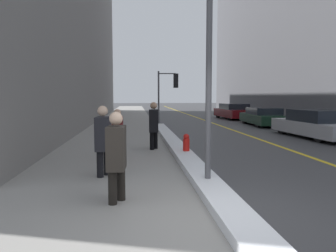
# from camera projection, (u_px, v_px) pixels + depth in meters

# --- Properties ---
(ground_plane) EXTENTS (160.00, 160.00, 0.00)m
(ground_plane) POSITION_uv_depth(u_px,v_px,m) (222.00, 221.00, 4.83)
(ground_plane) COLOR #38383A
(sidewalk_slab) EXTENTS (4.00, 80.00, 0.01)m
(sidewalk_slab) POSITION_uv_depth(u_px,v_px,m) (123.00, 127.00, 19.49)
(sidewalk_slab) COLOR gray
(sidewalk_slab) RESTS_ON ground
(road_centre_stripe) EXTENTS (0.16, 80.00, 0.00)m
(road_centre_stripe) POSITION_uv_depth(u_px,v_px,m) (221.00, 126.00, 20.10)
(road_centre_stripe) COLOR gold
(road_centre_stripe) RESTS_ON ground
(snow_bank_curb) EXTENTS (0.57, 16.56, 0.18)m
(snow_bank_curb) POSITION_uv_depth(u_px,v_px,m) (176.00, 146.00, 11.58)
(snow_bank_curb) COLOR white
(snow_bank_curb) RESTS_ON ground
(lamp_post) EXTENTS (0.28, 0.28, 5.51)m
(lamp_post) POSITION_uv_depth(u_px,v_px,m) (209.00, 23.00, 6.36)
(lamp_post) COLOR #515156
(lamp_post) RESTS_ON ground
(traffic_light_near) EXTENTS (1.31, 0.32, 3.41)m
(traffic_light_near) POSITION_uv_depth(u_px,v_px,m) (170.00, 86.00, 20.83)
(traffic_light_near) COLOR #515156
(traffic_light_near) RESTS_ON ground
(pedestrian_trailing) EXTENTS (0.33, 0.53, 1.58)m
(pedestrian_trailing) POSITION_uv_depth(u_px,v_px,m) (116.00, 153.00, 5.58)
(pedestrian_trailing) COLOR black
(pedestrian_trailing) RESTS_ON ground
(pedestrian_nearside) EXTENTS (0.34, 0.75, 1.63)m
(pedestrian_nearside) POSITION_uv_depth(u_px,v_px,m) (103.00, 138.00, 7.44)
(pedestrian_nearside) COLOR black
(pedestrian_nearside) RESTS_ON ground
(pedestrian_with_shoulder_bag) EXTENTS (0.31, 0.69, 1.46)m
(pedestrian_with_shoulder_bag) POSITION_uv_depth(u_px,v_px,m) (118.00, 131.00, 9.64)
(pedestrian_with_shoulder_bag) COLOR #340C0C
(pedestrian_with_shoulder_bag) RESTS_ON ground
(pedestrian_in_glasses) EXTENTS (0.34, 0.55, 1.63)m
(pedestrian_in_glasses) POSITION_uv_depth(u_px,v_px,m) (154.00, 123.00, 11.22)
(pedestrian_in_glasses) COLOR black
(pedestrian_in_glasses) RESTS_ON ground
(parked_car_silver) EXTENTS (2.07, 4.87, 1.24)m
(parked_car_silver) POSITION_uv_depth(u_px,v_px,m) (316.00, 124.00, 14.45)
(parked_car_silver) COLOR #B2B2B7
(parked_car_silver) RESTS_ON ground
(parked_car_dark_green) EXTENTS (1.96, 4.63, 1.11)m
(parked_car_dark_green) POSITION_uv_depth(u_px,v_px,m) (263.00, 117.00, 20.55)
(parked_car_dark_green) COLOR black
(parked_car_dark_green) RESTS_ON ground
(parked_car_maroon) EXTENTS (2.10, 4.84, 1.23)m
(parked_car_maroon) POSITION_uv_depth(u_px,v_px,m) (233.00, 111.00, 26.40)
(parked_car_maroon) COLOR #600F14
(parked_car_maroon) RESTS_ON ground
(fire_hydrant) EXTENTS (0.20, 0.20, 0.70)m
(fire_hydrant) POSITION_uv_depth(u_px,v_px,m) (186.00, 145.00, 9.95)
(fire_hydrant) COLOR red
(fire_hydrant) RESTS_ON ground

